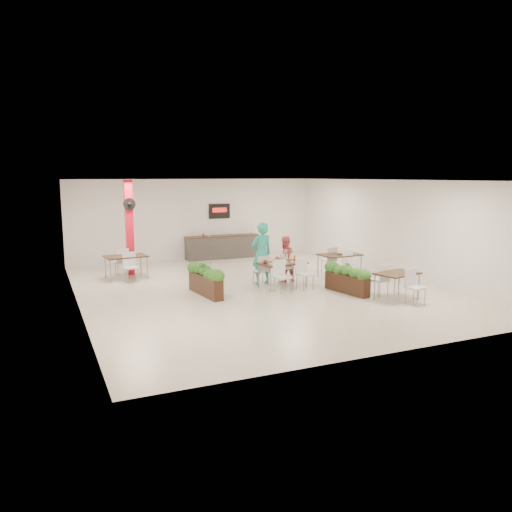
{
  "coord_description": "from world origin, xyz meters",
  "views": [
    {
      "loc": [
        -5.87,
        -13.24,
        3.33
      ],
      "look_at": [
        -0.27,
        -0.6,
        1.1
      ],
      "focal_mm": 35.0,
      "sensor_mm": 36.0,
      "label": 1
    }
  ],
  "objects_px": {
    "diner_man": "(262,254)",
    "side_table_a": "(126,259)",
    "service_counter": "(222,246)",
    "diner_woman": "(285,259)",
    "planter_left": "(205,278)",
    "planter_right": "(347,277)",
    "side_table_b": "(340,257)",
    "main_table": "(282,266)",
    "red_column": "(129,226)",
    "side_table_c": "(397,277)"
  },
  "relations": [
    {
      "from": "diner_man",
      "to": "side_table_a",
      "type": "height_order",
      "value": "diner_man"
    },
    {
      "from": "service_counter",
      "to": "side_table_a",
      "type": "xyz_separation_m",
      "value": [
        -4.26,
        -2.48,
        0.15
      ]
    },
    {
      "from": "service_counter",
      "to": "diner_woman",
      "type": "xyz_separation_m",
      "value": [
        0.24,
        -5.07,
        0.24
      ]
    },
    {
      "from": "diner_woman",
      "to": "planter_left",
      "type": "bearing_deg",
      "value": 6.98
    },
    {
      "from": "service_counter",
      "to": "planter_right",
      "type": "bearing_deg",
      "value": -80.71
    },
    {
      "from": "diner_woman",
      "to": "side_table_b",
      "type": "distance_m",
      "value": 2.08
    },
    {
      "from": "diner_man",
      "to": "diner_woman",
      "type": "xyz_separation_m",
      "value": [
        0.8,
        0.0,
        -0.23
      ]
    },
    {
      "from": "diner_man",
      "to": "diner_woman",
      "type": "height_order",
      "value": "diner_man"
    },
    {
      "from": "service_counter",
      "to": "planter_left",
      "type": "distance_m",
      "value": 6.34
    },
    {
      "from": "service_counter",
      "to": "side_table_b",
      "type": "distance_m",
      "value": 5.55
    },
    {
      "from": "main_table",
      "to": "diner_man",
      "type": "bearing_deg",
      "value": 120.79
    },
    {
      "from": "planter_right",
      "to": "service_counter",
      "type": "bearing_deg",
      "value": 99.29
    },
    {
      "from": "planter_right",
      "to": "side_table_a",
      "type": "xyz_separation_m",
      "value": [
        -5.43,
        4.69,
        0.16
      ]
    },
    {
      "from": "red_column",
      "to": "side_table_b",
      "type": "relative_size",
      "value": 1.94
    },
    {
      "from": "main_table",
      "to": "diner_man",
      "type": "height_order",
      "value": "diner_man"
    },
    {
      "from": "service_counter",
      "to": "diner_man",
      "type": "xyz_separation_m",
      "value": [
        -0.56,
        -5.07,
        0.46
      ]
    },
    {
      "from": "planter_left",
      "to": "planter_right",
      "type": "height_order",
      "value": "planter_left"
    },
    {
      "from": "planter_left",
      "to": "side_table_b",
      "type": "relative_size",
      "value": 1.12
    },
    {
      "from": "red_column",
      "to": "diner_man",
      "type": "xyz_separation_m",
      "value": [
        3.44,
        -3.21,
        -0.69
      ]
    },
    {
      "from": "planter_left",
      "to": "planter_right",
      "type": "bearing_deg",
      "value": -20.23
    },
    {
      "from": "planter_right",
      "to": "side_table_b",
      "type": "bearing_deg",
      "value": 61.79
    },
    {
      "from": "service_counter",
      "to": "planter_right",
      "type": "distance_m",
      "value": 7.27
    },
    {
      "from": "diner_man",
      "to": "side_table_a",
      "type": "relative_size",
      "value": 1.16
    },
    {
      "from": "diner_woman",
      "to": "side_table_a",
      "type": "height_order",
      "value": "diner_woman"
    },
    {
      "from": "service_counter",
      "to": "red_column",
      "type": "bearing_deg",
      "value": -155.0
    },
    {
      "from": "planter_right",
      "to": "side_table_c",
      "type": "relative_size",
      "value": 1.01
    },
    {
      "from": "planter_right",
      "to": "side_table_b",
      "type": "height_order",
      "value": "side_table_b"
    },
    {
      "from": "red_column",
      "to": "main_table",
      "type": "relative_size",
      "value": 1.82
    },
    {
      "from": "diner_man",
      "to": "diner_woman",
      "type": "distance_m",
      "value": 0.83
    },
    {
      "from": "diner_woman",
      "to": "planter_right",
      "type": "bearing_deg",
      "value": 107.03
    },
    {
      "from": "service_counter",
      "to": "planter_right",
      "type": "relative_size",
      "value": 1.78
    },
    {
      "from": "planter_left",
      "to": "planter_right",
      "type": "distance_m",
      "value": 4.04
    },
    {
      "from": "side_table_a",
      "to": "planter_left",
      "type": "bearing_deg",
      "value": -68.57
    },
    {
      "from": "main_table",
      "to": "diner_man",
      "type": "distance_m",
      "value": 0.83
    },
    {
      "from": "side_table_a",
      "to": "side_table_b",
      "type": "height_order",
      "value": "same"
    },
    {
      "from": "side_table_b",
      "to": "diner_woman",
      "type": "bearing_deg",
      "value": 176.61
    },
    {
      "from": "planter_left",
      "to": "side_table_a",
      "type": "height_order",
      "value": "planter_left"
    },
    {
      "from": "service_counter",
      "to": "planter_left",
      "type": "height_order",
      "value": "service_counter"
    },
    {
      "from": "red_column",
      "to": "main_table",
      "type": "xyz_separation_m",
      "value": [
        3.83,
        -3.86,
        -1.01
      ]
    },
    {
      "from": "diner_man",
      "to": "side_table_a",
      "type": "distance_m",
      "value": 4.52
    },
    {
      "from": "main_table",
      "to": "diner_woman",
      "type": "bearing_deg",
      "value": 58.05
    },
    {
      "from": "diner_woman",
      "to": "diner_man",
      "type": "bearing_deg",
      "value": -6.91
    },
    {
      "from": "main_table",
      "to": "side_table_a",
      "type": "distance_m",
      "value": 5.22
    },
    {
      "from": "diner_woman",
      "to": "planter_right",
      "type": "height_order",
      "value": "diner_woman"
    },
    {
      "from": "diner_woman",
      "to": "side_table_b",
      "type": "height_order",
      "value": "diner_woman"
    },
    {
      "from": "main_table",
      "to": "diner_woman",
      "type": "relative_size",
      "value": 1.21
    },
    {
      "from": "red_column",
      "to": "diner_woman",
      "type": "distance_m",
      "value": 5.39
    },
    {
      "from": "side_table_c",
      "to": "diner_man",
      "type": "bearing_deg",
      "value": 114.16
    },
    {
      "from": "red_column",
      "to": "side_table_a",
      "type": "distance_m",
      "value": 1.21
    },
    {
      "from": "service_counter",
      "to": "diner_man",
      "type": "height_order",
      "value": "service_counter"
    }
  ]
}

